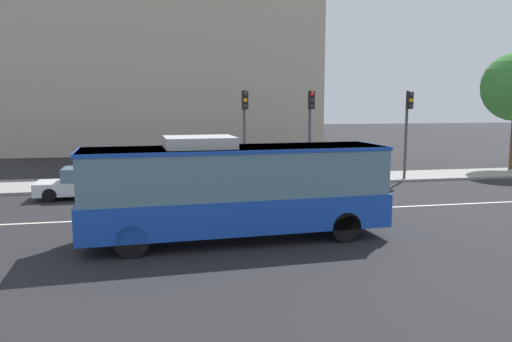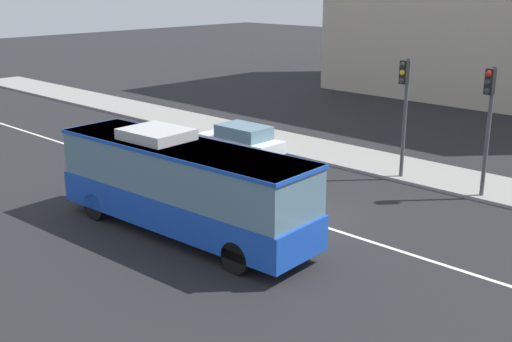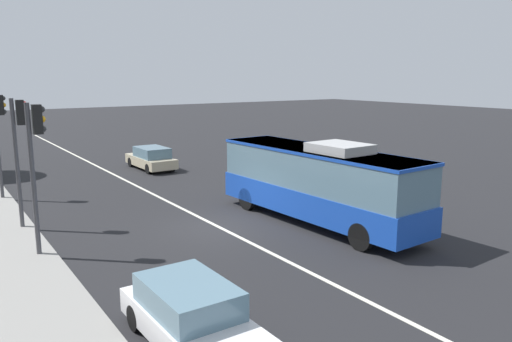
% 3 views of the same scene
% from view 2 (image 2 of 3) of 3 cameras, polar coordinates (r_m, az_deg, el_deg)
% --- Properties ---
extents(ground_plane, '(160.00, 160.00, 0.00)m').
position_cam_2_polar(ground_plane, '(23.03, 3.56, -4.23)').
color(ground_plane, black).
extents(sidewalk_kerb, '(80.00, 3.51, 0.14)m').
position_cam_2_polar(sidewalk_kerb, '(29.30, 13.62, 0.09)').
color(sidewalk_kerb, gray).
rests_on(sidewalk_kerb, ground_plane).
extents(lane_centre_line, '(76.00, 0.16, 0.01)m').
position_cam_2_polar(lane_centre_line, '(23.03, 3.56, -4.21)').
color(lane_centre_line, silver).
rests_on(lane_centre_line, ground_plane).
extents(transit_bus, '(10.12, 3.01, 3.46)m').
position_cam_2_polar(transit_bus, '(21.15, -6.69, -1.04)').
color(transit_bus, '#1947B7').
rests_on(transit_bus, ground_plane).
extents(sedan_white, '(4.52, 1.86, 1.46)m').
position_cam_2_polar(sedan_white, '(31.24, -1.32, 2.84)').
color(sedan_white, white).
rests_on(sedan_white, ground_plane).
extents(traffic_light_mid_block, '(0.32, 0.62, 5.20)m').
position_cam_2_polar(traffic_light_mid_block, '(27.16, 13.19, 6.41)').
color(traffic_light_mid_block, '#47474C').
rests_on(traffic_light_mid_block, ground_plane).
extents(traffic_light_far_corner, '(0.33, 0.62, 5.20)m').
position_cam_2_polar(traffic_light_far_corner, '(25.50, 20.20, 5.17)').
color(traffic_light_far_corner, '#47474C').
rests_on(traffic_light_far_corner, ground_plane).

